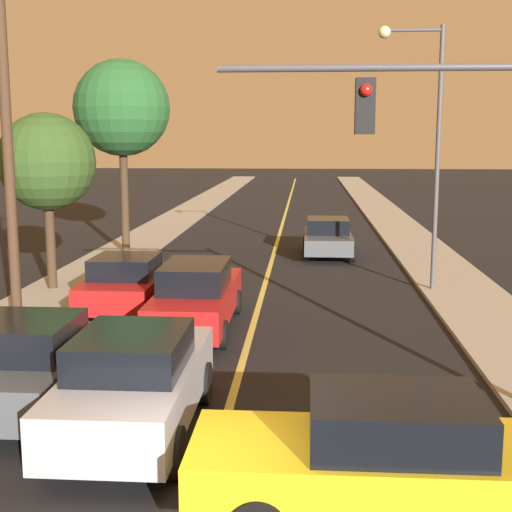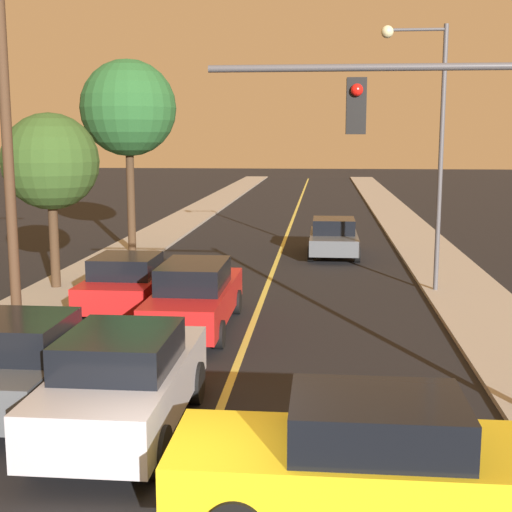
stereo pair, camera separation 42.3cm
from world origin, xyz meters
The scene contains 14 objects.
road_surface centered at (0.00, 36.00, 0.01)m, with size 9.59×80.00×0.01m.
sidewalk_left centered at (-6.05, 36.00, 0.06)m, with size 2.50×80.00×0.12m.
sidewalk_right centered at (6.05, 36.00, 0.06)m, with size 2.50×80.00×0.12m.
car_near_lane_front centered at (-1.34, 2.98, 0.89)m, with size 1.97×4.55×1.72m.
car_near_lane_second centered at (-1.34, 9.28, 0.85)m, with size 1.84×5.14×1.69m.
car_outer_lane_front centered at (-3.45, 3.96, 0.82)m, with size 2.05×4.02×1.63m.
car_outer_lane_second centered at (-3.45, 10.82, 0.81)m, with size 1.96×4.04×1.57m.
car_far_oncoming centered at (2.16, 20.62, 0.75)m, with size 1.98×4.37×1.49m.
car_crossing_right centered at (2.27, 0.66, 0.83)m, with size 4.60×1.92×1.62m.
traffic_signal_mast centered at (3.88, 4.43, 4.18)m, with size 5.47×0.42×5.90m.
streetlamp_right centered at (4.73, 14.01, 5.03)m, with size 1.91×0.36×7.74m.
utility_pole_left centered at (-5.40, 8.18, 4.63)m, with size 1.60×0.24×8.70m.
tree_left_near centered at (-6.42, 13.32, 3.93)m, with size 2.89×2.89×5.28m.
tree_left_far centered at (-5.95, 20.43, 5.77)m, with size 3.76×3.76×7.56m.
Camera 1 is at (1.31, -7.51, 4.67)m, focal length 50.00 mm.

